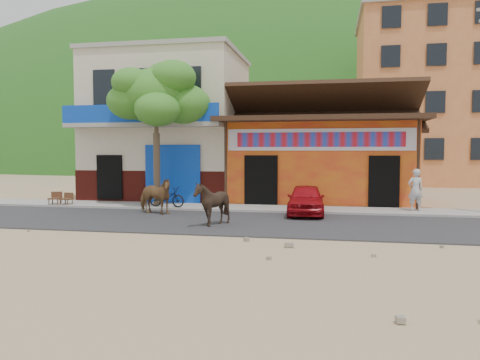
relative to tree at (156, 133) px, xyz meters
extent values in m
plane|color=#9E825B|center=(4.60, -5.80, -3.12)|extent=(120.00, 120.00, 0.00)
cube|color=#28282B|center=(4.60, -3.30, -3.10)|extent=(60.00, 5.00, 0.04)
cube|color=gray|center=(4.60, 0.20, -3.06)|extent=(60.00, 2.00, 0.12)
cube|color=orange|center=(6.60, 4.20, -1.32)|extent=(8.00, 6.00, 3.60)
cube|color=beige|center=(-0.90, 4.20, 0.38)|extent=(7.00, 6.00, 7.00)
cube|color=#CC723F|center=(13.60, 18.20, 2.88)|extent=(9.00, 9.00, 12.00)
ellipsoid|color=#194C14|center=(4.60, 64.20, 8.88)|extent=(100.00, 40.00, 24.00)
imported|color=brown|center=(0.66, -1.95, -2.41)|extent=(1.74, 1.14, 1.35)
imported|color=black|center=(3.45, -4.21, -2.38)|extent=(1.59, 1.51, 1.40)
imported|color=#A10B13|center=(6.21, -1.00, -2.52)|extent=(1.44, 3.32, 1.11)
imported|color=black|center=(0.60, -0.49, -2.60)|extent=(1.57, 0.70, 0.80)
imported|color=#BEBEBE|center=(10.25, 0.20, -2.20)|extent=(0.66, 0.52, 1.59)
camera|label=1|loc=(7.13, -18.36, -0.72)|focal=35.00mm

